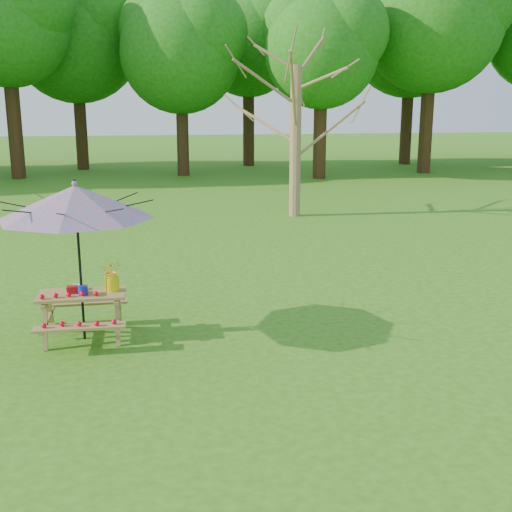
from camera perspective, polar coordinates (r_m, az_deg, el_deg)
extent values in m
plane|color=#336C14|center=(7.15, 0.90, -13.59)|extent=(120.00, 120.00, 0.00)
cylinder|color=olive|center=(18.67, 3.52, 10.06)|extent=(0.31, 0.31, 4.26)
cube|color=olive|center=(9.26, -15.22, -3.31)|extent=(1.20, 0.62, 0.04)
cube|color=olive|center=(8.83, -15.42, -6.14)|extent=(1.20, 0.22, 0.04)
cube|color=olive|center=(9.87, -14.84, -4.01)|extent=(1.20, 0.22, 0.04)
cylinder|color=black|center=(9.14, -15.40, -0.46)|extent=(0.04, 0.04, 2.25)
cone|color=teal|center=(8.98, -15.73, 4.65)|extent=(2.32, 2.32, 0.45)
sphere|color=teal|center=(8.95, -15.83, 6.22)|extent=(0.08, 0.08, 0.08)
cube|color=#B30E13|center=(9.28, -16.03, -2.89)|extent=(0.14, 0.12, 0.10)
cylinder|color=#151EB0|center=(9.15, -15.12, -2.97)|extent=(0.13, 0.13, 0.13)
cube|color=beige|center=(9.44, -15.58, -2.67)|extent=(0.13, 0.13, 0.07)
cylinder|color=yellow|center=(9.24, -12.67, -2.43)|extent=(0.20, 0.20, 0.20)
imported|color=yellow|center=(9.20, -12.73, -1.31)|extent=(0.30, 0.28, 0.30)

